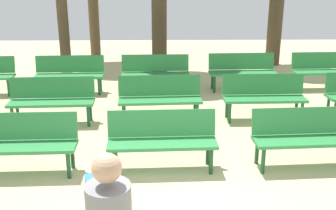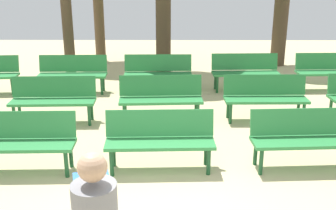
# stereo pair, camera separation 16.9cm
# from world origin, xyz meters

# --- Properties ---
(bench_r0_c1) EXTENTS (1.61, 0.53, 0.87)m
(bench_r0_c1) POSITION_xyz_m (-2.15, 1.51, 0.50)
(bench_r0_c1) COLOR #2D8442
(bench_r0_c1) RESTS_ON ground_plane
(bench_r0_c2) EXTENTS (1.62, 0.54, 0.87)m
(bench_r0_c2) POSITION_xyz_m (-0.11, 1.59, 0.50)
(bench_r0_c2) COLOR #2D8442
(bench_r0_c2) RESTS_ON ground_plane
(bench_r0_c3) EXTENTS (1.63, 0.57, 0.87)m
(bench_r0_c3) POSITION_xyz_m (2.04, 1.66, 0.50)
(bench_r0_c3) COLOR #2D8442
(bench_r0_c3) RESTS_ON ground_plane
(bench_r1_c1) EXTENTS (1.62, 0.54, 0.87)m
(bench_r1_c1) POSITION_xyz_m (-2.20, 3.51, 0.50)
(bench_r1_c1) COLOR #2D8442
(bench_r1_c1) RESTS_ON ground_plane
(bench_r1_c2) EXTENTS (1.62, 0.56, 0.87)m
(bench_r1_c2) POSITION_xyz_m (-0.15, 3.61, 0.50)
(bench_r1_c2) COLOR #2D8442
(bench_r1_c2) RESTS_ON ground_plane
(bench_r1_c3) EXTENTS (1.61, 0.51, 0.87)m
(bench_r1_c3) POSITION_xyz_m (1.89, 3.66, 0.50)
(bench_r1_c3) COLOR #2D8442
(bench_r1_c3) RESTS_ON ground_plane
(bench_r2_c1) EXTENTS (1.61, 0.53, 0.87)m
(bench_r2_c1) POSITION_xyz_m (-2.27, 5.48, 0.50)
(bench_r2_c1) COLOR #2D8442
(bench_r2_c1) RESTS_ON ground_plane
(bench_r2_c2) EXTENTS (1.61, 0.51, 0.87)m
(bench_r2_c2) POSITION_xyz_m (-0.26, 5.55, 0.50)
(bench_r2_c2) COLOR #2D8442
(bench_r2_c2) RESTS_ON ground_plane
(bench_r2_c3) EXTENTS (1.62, 0.54, 0.87)m
(bench_r2_c3) POSITION_xyz_m (1.84, 5.69, 0.50)
(bench_r2_c3) COLOR #2D8442
(bench_r2_c3) RESTS_ON ground_plane
(bench_r2_c4) EXTENTS (1.62, 0.54, 0.87)m
(bench_r2_c4) POSITION_xyz_m (3.89, 5.76, 0.50)
(bench_r2_c4) COLOR #2D8442
(bench_r2_c4) RESTS_ON ground_plane
(tree_0) EXTENTS (0.28, 0.28, 2.44)m
(tree_0) POSITION_xyz_m (-2.62, 6.71, 1.22)
(tree_0) COLOR #4C3A28
(tree_0) RESTS_ON ground_plane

